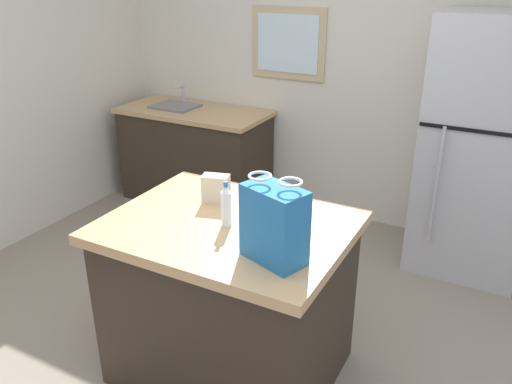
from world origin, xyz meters
TOP-DOWN VIEW (x-y plane):
  - ground at (0.00, 0.00)m, footprint 5.80×5.80m
  - back_wall at (-0.01, 2.31)m, footprint 4.84×0.13m
  - kitchen_island at (-0.06, 0.07)m, footprint 1.21×0.94m
  - refrigerator at (0.92, 1.89)m, footprint 0.77×0.72m
  - sink_counter at (-1.54, 1.92)m, footprint 1.38×0.66m
  - shopping_bag at (0.30, -0.14)m, footprint 0.31×0.24m
  - small_box at (-0.24, 0.25)m, footprint 0.16×0.12m
  - bottle at (-0.04, 0.04)m, footprint 0.05×0.05m

SIDE VIEW (x-z plane):
  - ground at x=0.00m, z-range 0.00..0.00m
  - sink_counter at x=-1.54m, z-range -0.08..1.00m
  - kitchen_island at x=-0.06m, z-range 0.00..0.93m
  - refrigerator at x=0.92m, z-range 0.00..1.84m
  - small_box at x=-0.24m, z-range 0.92..1.08m
  - bottle at x=-0.04m, z-range 0.91..1.15m
  - shopping_bag at x=0.30m, z-range 0.90..1.29m
  - back_wall at x=-0.01m, z-range 0.00..2.65m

